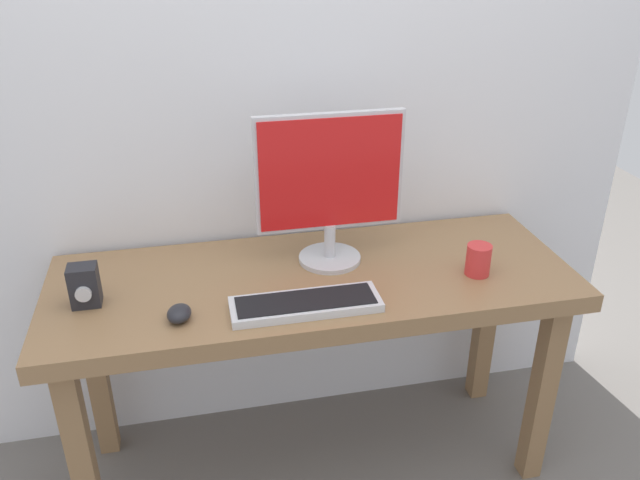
% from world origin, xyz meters
% --- Properties ---
extents(ground_plane, '(6.00, 6.00, 0.00)m').
position_xyz_m(ground_plane, '(0.00, 0.00, 0.00)').
color(ground_plane, slate).
extents(wall_back, '(2.51, 0.04, 3.00)m').
position_xyz_m(wall_back, '(0.00, 0.34, 1.50)').
color(wall_back, silver).
rests_on(wall_back, ground_plane).
extents(desk, '(1.64, 0.61, 0.78)m').
position_xyz_m(desk, '(0.00, 0.00, 0.68)').
color(desk, '#936D47').
rests_on(desk, ground_plane).
extents(monitor, '(0.47, 0.20, 0.49)m').
position_xyz_m(monitor, '(0.07, 0.09, 1.04)').
color(monitor, silver).
rests_on(monitor, desk).
extents(keyboard_primary, '(0.43, 0.14, 0.03)m').
position_xyz_m(keyboard_primary, '(-0.06, -0.18, 0.79)').
color(keyboard_primary, silver).
rests_on(keyboard_primary, desk).
extents(mouse, '(0.09, 0.10, 0.04)m').
position_xyz_m(mouse, '(-0.42, -0.17, 0.80)').
color(mouse, '#232328').
rests_on(mouse, desk).
extents(audio_controller, '(0.08, 0.08, 0.12)m').
position_xyz_m(audio_controller, '(-0.67, -0.03, 0.84)').
color(audio_controller, '#232328').
rests_on(audio_controller, desk).
extents(coffee_mug, '(0.08, 0.08, 0.10)m').
position_xyz_m(coffee_mug, '(0.50, -0.10, 0.83)').
color(coffee_mug, red).
rests_on(coffee_mug, desk).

